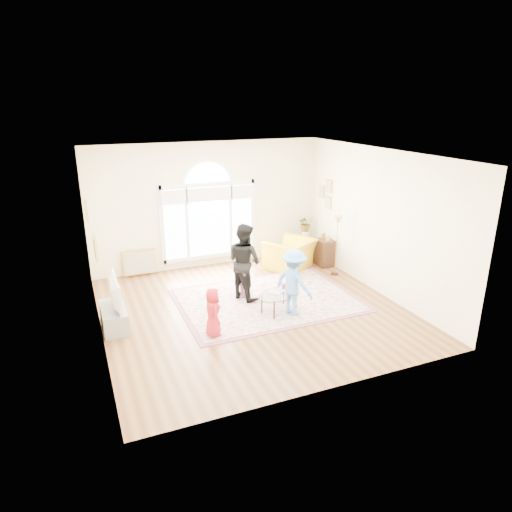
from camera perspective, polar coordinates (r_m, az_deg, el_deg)
name	(u,v)px	position (r m, az deg, el deg)	size (l,w,h in m)	color
ground	(252,310)	(9.61, -0.44, -6.71)	(6.00, 6.00, 0.00)	#57341B
room_shell	(210,208)	(11.63, -5.72, 5.99)	(6.00, 6.00, 6.00)	#FFF5CA
area_rug	(267,300)	(10.02, 1.36, -5.53)	(3.60, 2.60, 0.02)	beige
rug_border	(267,300)	(10.02, 1.36, -5.55)	(3.80, 2.80, 0.01)	#814B58
tv_console	(114,317)	(9.23, -17.33, -7.34)	(0.45, 1.00, 0.42)	gray
television	(112,293)	(9.03, -17.60, -4.44)	(0.17, 1.03, 0.60)	black
coffee_table	(279,294)	(9.35, 2.92, -4.82)	(1.15, 0.93, 0.54)	silver
armchair	(290,254)	(11.82, 4.27, 0.23)	(1.16, 1.01, 0.75)	gold
side_cabinet	(325,252)	(12.13, 8.58, 0.44)	(0.40, 0.50, 0.70)	black
floor_lamp	(338,225)	(11.25, 10.17, 3.83)	(0.30, 0.30, 1.51)	black
plant_pedestal	(305,243)	(12.85, 6.17, 1.61)	(0.20, 0.20, 0.70)	white
potted_plant	(306,223)	(12.69, 6.26, 4.10)	(0.41, 0.36, 0.46)	#33722D
leaning_picture	(140,275)	(11.78, -14.27, -2.34)	(0.80, 0.05, 0.62)	tan
child_red	(213,312)	(8.44, -5.43, -6.98)	(0.45, 0.30, 0.93)	red
child_black	(244,261)	(9.84, -1.48, -0.67)	(0.82, 0.64, 1.68)	black
child_pink	(244,268)	(9.97, -1.57, -1.57)	(0.76, 0.32, 1.30)	#D08EA1
child_blue	(294,282)	(9.17, 4.75, -3.28)	(0.89, 0.51, 1.37)	#5A9AEF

